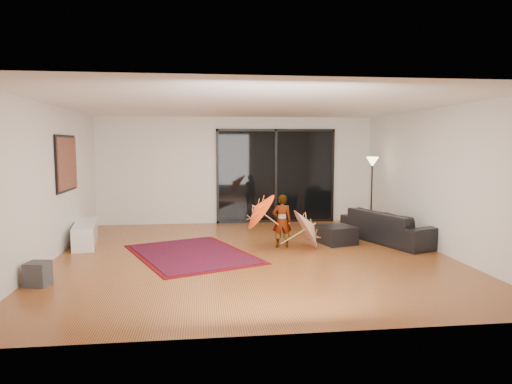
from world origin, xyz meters
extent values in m
plane|color=#AA5B2E|center=(0.00, 0.00, 0.00)|extent=(7.00, 7.00, 0.00)
plane|color=white|center=(0.00, 0.00, 2.70)|extent=(7.00, 7.00, 0.00)
plane|color=silver|center=(0.00, 3.50, 1.35)|extent=(7.00, 0.00, 7.00)
plane|color=silver|center=(0.00, -3.50, 1.35)|extent=(7.00, 0.00, 7.00)
plane|color=silver|center=(-3.50, 0.00, 1.35)|extent=(0.00, 7.00, 7.00)
plane|color=silver|center=(3.50, 0.00, 1.35)|extent=(0.00, 7.00, 7.00)
cube|color=black|center=(1.00, 3.47, 1.20)|extent=(3.00, 0.04, 2.40)
cube|color=black|center=(1.00, 3.45, 2.37)|extent=(3.06, 0.06, 0.06)
cube|color=black|center=(1.00, 3.45, 0.03)|extent=(3.06, 0.06, 0.06)
cube|color=black|center=(1.00, 3.45, 1.20)|extent=(0.06, 0.06, 2.40)
cube|color=black|center=(-3.48, 1.00, 1.65)|extent=(0.02, 1.28, 1.08)
cube|color=#20513D|center=(-3.46, 1.00, 1.65)|extent=(0.03, 1.18, 0.98)
cube|color=white|center=(-3.25, 1.31, 0.22)|extent=(0.66, 1.65, 0.44)
cube|color=#424244|center=(-3.25, -1.41, 0.17)|extent=(0.34, 0.34, 0.34)
cube|color=#56070A|center=(-1.10, 0.18, 0.01)|extent=(2.70, 3.11, 0.01)
cube|color=#630913|center=(-1.10, 0.18, 0.01)|extent=(2.49, 2.90, 0.02)
imported|color=black|center=(2.95, 0.82, 0.32)|extent=(1.56, 2.35, 0.64)
cube|color=black|center=(1.81, 0.75, 0.18)|extent=(0.78, 0.78, 0.36)
cylinder|color=black|center=(3.10, 2.24, 0.02)|extent=(0.29, 0.29, 0.03)
cylinder|color=black|center=(3.10, 2.24, 0.79)|extent=(0.04, 0.04, 1.58)
cone|color=#FFD899|center=(3.10, 2.24, 1.60)|extent=(0.29, 0.29, 0.23)
imported|color=#999999|center=(0.64, 0.57, 0.52)|extent=(0.39, 0.27, 1.04)
cone|color=#FF430D|center=(0.09, 0.52, 0.73)|extent=(0.63, 0.82, 0.75)
cylinder|color=tan|center=(0.09, 0.52, 0.40)|extent=(0.41, 0.02, 0.32)
cylinder|color=tan|center=(0.09, 0.52, 0.84)|extent=(0.05, 0.02, 0.05)
cone|color=silver|center=(1.24, 0.42, 0.51)|extent=(0.59, 0.86, 0.84)
cylinder|color=tan|center=(1.24, 0.42, 0.13)|extent=(0.49, 0.02, 0.29)
cylinder|color=tan|center=(1.24, 0.42, 0.62)|extent=(0.06, 0.02, 0.05)
camera|label=1|loc=(-0.92, -8.10, 2.02)|focal=32.00mm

